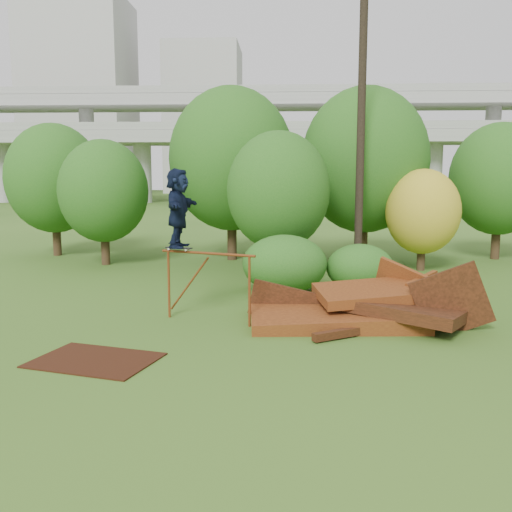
{
  "coord_description": "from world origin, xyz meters",
  "views": [
    {
      "loc": [
        -0.12,
        -11.56,
        3.55
      ],
      "look_at": [
        -0.8,
        2.0,
        1.6
      ],
      "focal_mm": 40.0,
      "sensor_mm": 36.0,
      "label": 1
    }
  ],
  "objects_px": {
    "flat_plate": "(95,360)",
    "utility_pole": "(361,115)",
    "scrap_pile": "(358,309)",
    "skater": "(178,208)"
  },
  "relations": [
    {
      "from": "flat_plate",
      "to": "utility_pole",
      "type": "distance_m",
      "value": 12.83
    },
    {
      "from": "skater",
      "to": "utility_pole",
      "type": "bearing_deg",
      "value": -34.43
    },
    {
      "from": "flat_plate",
      "to": "utility_pole",
      "type": "height_order",
      "value": "utility_pole"
    },
    {
      "from": "scrap_pile",
      "to": "skater",
      "type": "height_order",
      "value": "skater"
    },
    {
      "from": "scrap_pile",
      "to": "skater",
      "type": "relative_size",
      "value": 3.0
    },
    {
      "from": "scrap_pile",
      "to": "utility_pole",
      "type": "xyz_separation_m",
      "value": [
        0.83,
        6.66,
        5.22
      ]
    },
    {
      "from": "scrap_pile",
      "to": "skater",
      "type": "distance_m",
      "value": 4.98
    },
    {
      "from": "skater",
      "to": "flat_plate",
      "type": "distance_m",
      "value": 4.42
    },
    {
      "from": "scrap_pile",
      "to": "flat_plate",
      "type": "height_order",
      "value": "scrap_pile"
    },
    {
      "from": "skater",
      "to": "utility_pole",
      "type": "relative_size",
      "value": 0.17
    }
  ]
}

